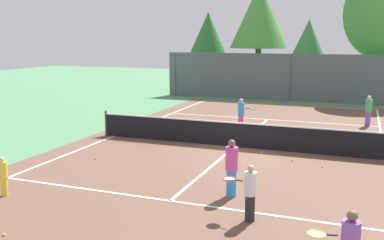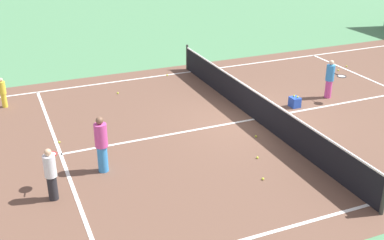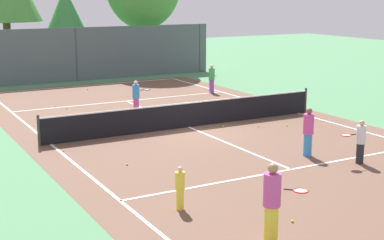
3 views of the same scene
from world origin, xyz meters
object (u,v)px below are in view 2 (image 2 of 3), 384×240
object	(u,v)px
player_4	(3,92)
tennis_ball_0	(347,66)
player_5	(101,144)
player_6	(51,173)
player_0	(330,79)
ball_crate	(295,102)
tennis_ball_4	(167,75)
tennis_ball_5	(256,136)
tennis_ball_3	(257,158)
tennis_ball_11	(59,142)
tennis_ball_1	(287,139)
tennis_ball_2	(338,70)
tennis_ball_9	(263,179)
tennis_ball_6	(118,93)

from	to	relation	value
player_4	tennis_ball_0	xyz separation A→B (m)	(0.99, 14.30, -0.53)
player_5	player_6	distance (m)	1.67
player_0	ball_crate	xyz separation A→B (m)	(0.27, -1.66, -0.57)
tennis_ball_4	tennis_ball_5	distance (m)	6.64
tennis_ball_5	tennis_ball_0	bearing A→B (deg)	122.50
player_5	tennis_ball_3	world-z (taller)	player_5
player_6	tennis_ball_4	bearing A→B (deg)	142.96
tennis_ball_3	tennis_ball_11	size ratio (longest dim) A/B	1.00
tennis_ball_1	tennis_ball_5	distance (m)	0.96
tennis_ball_2	tennis_ball_11	distance (m)	12.50
tennis_ball_1	tennis_ball_2	distance (m)	7.61
player_0	ball_crate	distance (m)	1.78
player_6	tennis_ball_9	xyz separation A→B (m)	(1.24, 5.16, -0.68)
player_5	ball_crate	xyz separation A→B (m)	(-1.82, 7.34, -0.63)
tennis_ball_4	tennis_ball_5	size ratio (longest dim) A/B	1.00
player_6	tennis_ball_11	world-z (taller)	player_6
tennis_ball_1	tennis_ball_2	bearing A→B (deg)	130.09
player_0	tennis_ball_3	world-z (taller)	player_0
player_6	tennis_ball_1	distance (m)	7.09
tennis_ball_1	tennis_ball_4	xyz separation A→B (m)	(-7.19, -1.26, 0.00)
ball_crate	tennis_ball_2	bearing A→B (deg)	123.48
tennis_ball_0	tennis_ball_5	world-z (taller)	same
ball_crate	tennis_ball_3	xyz separation A→B (m)	(2.85, -3.16, -0.15)
tennis_ball_5	tennis_ball_6	distance (m)	6.11
tennis_ball_4	player_5	bearing A→B (deg)	-32.53
tennis_ball_2	tennis_ball_6	world-z (taller)	same
player_6	ball_crate	xyz separation A→B (m)	(-2.67, 8.78, -0.53)
player_4	tennis_ball_5	world-z (taller)	player_4
tennis_ball_2	player_6	bearing A→B (deg)	-67.32
player_0	tennis_ball_11	distance (m)	9.87
player_0	tennis_ball_1	xyz separation A→B (m)	(2.47, -3.40, -0.72)
ball_crate	player_4	bearing A→B (deg)	-112.88
tennis_ball_0	tennis_ball_1	world-z (taller)	same
tennis_ball_1	tennis_ball_5	size ratio (longest dim) A/B	1.00
tennis_ball_3	tennis_ball_9	bearing A→B (deg)	-23.09
tennis_ball_1	tennis_ball_9	xyz separation A→B (m)	(1.72, -1.89, 0.00)
ball_crate	tennis_ball_4	size ratio (longest dim) A/B	6.45
tennis_ball_11	player_5	bearing A→B (deg)	21.24
tennis_ball_5	tennis_ball_6	size ratio (longest dim) A/B	1.00
player_6	tennis_ball_9	size ratio (longest dim) A/B	20.83
player_6	tennis_ball_4	size ratio (longest dim) A/B	20.83
ball_crate	tennis_ball_0	bearing A→B (deg)	122.24
player_5	tennis_ball_9	size ratio (longest dim) A/B	24.12
player_6	tennis_ball_1	world-z (taller)	player_6
player_0	tennis_ball_5	world-z (taller)	player_0
ball_crate	tennis_ball_4	xyz separation A→B (m)	(-4.99, -2.99, -0.15)
player_4	tennis_ball_4	xyz separation A→B (m)	(-0.98, 6.51, -0.53)
tennis_ball_4	player_0	bearing A→B (deg)	44.63
player_5	tennis_ball_11	bearing A→B (deg)	-158.76
player_4	player_6	bearing A→B (deg)	6.23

